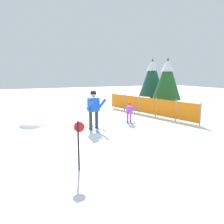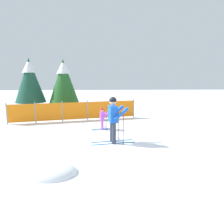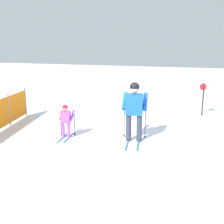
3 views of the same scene
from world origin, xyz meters
The scene contains 7 objects.
ground_plane centered at (0.00, 0.00, 0.00)m, with size 60.00×60.00×0.00m, color white.
skier_adult centered at (0.27, -0.16, 1.09)m, with size 1.76×0.86×1.82m.
skier_child centered at (-0.16, 1.94, 0.63)m, with size 1.03×0.52×1.08m.
safety_fence centered at (-1.74, 4.06, 0.59)m, with size 7.13×1.72×1.17m.
conifer_far centered at (-2.73, 6.29, 2.27)m, with size 1.98×1.98×3.67m.
conifer_near centered at (-5.05, 6.62, 2.33)m, with size 2.03×2.03×3.77m.
snow_mound centered at (-1.55, -2.83, 0.00)m, with size 1.37×1.16×0.55m, color white.
Camera 2 is at (-0.16, -8.48, 2.65)m, focal length 35.00 mm.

